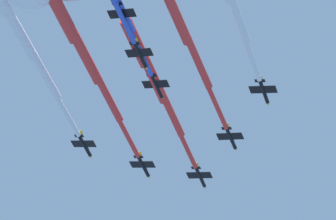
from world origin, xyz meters
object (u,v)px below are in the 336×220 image
object	(u,v)px
jet_lead	(154,79)
jet_port_inner	(85,57)
jet_port_mid	(19,31)
jet_starboard_inner	(175,13)

from	to	relation	value
jet_lead	jet_port_inner	distance (m)	21.54
jet_port_inner	jet_port_mid	world-z (taller)	jet_port_mid
jet_port_mid	jet_starboard_inner	bearing A→B (deg)	-144.32
jet_lead	jet_starboard_inner	size ratio (longest dim) A/B	0.87
jet_starboard_inner	jet_port_mid	size ratio (longest dim) A/B	1.07
jet_lead	jet_port_inner	xyz separation A→B (m)	(7.17, 20.11, -2.90)
jet_lead	jet_port_inner	size ratio (longest dim) A/B	0.93
jet_port_inner	jet_port_mid	bearing A→B (deg)	65.68
jet_lead	jet_starboard_inner	xyz separation A→B (m)	(-19.89, 12.56, -1.46)
jet_lead	jet_port_inner	world-z (taller)	jet_lead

